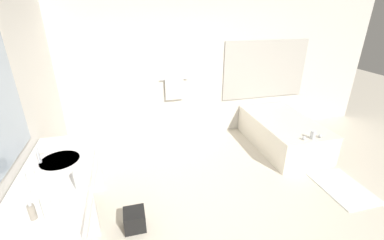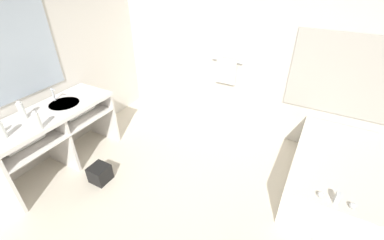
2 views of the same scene
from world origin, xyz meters
The scene contains 11 objects.
ground_plane centered at (0.00, 0.00, 0.00)m, with size 16.00×16.00×0.00m, color beige.
wall_back_with_blinds centered at (0.05, 2.23, 1.34)m, with size 7.40×0.13×2.70m.
vanity_counter centered at (-1.86, 0.10, 0.65)m, with size 0.66×1.62×0.88m.
sink_faucet centered at (-2.04, 0.31, 0.96)m, with size 0.09×0.04×0.18m.
bathtub centered at (1.49, 1.36, 0.28)m, with size 0.96×1.66×0.63m.
water_bottle_1 centered at (-1.96, -0.17, 0.99)m, with size 0.07×0.07×0.23m.
water_bottle_2 centered at (-1.77, -0.51, 0.98)m, with size 0.07×0.07×0.21m.
water_bottle_3 centered at (-1.60, -0.22, 0.98)m, with size 0.07×0.07×0.23m.
soap_dispenser centered at (-1.88, -0.50, 0.94)m, with size 0.05×0.05×0.15m.
waste_bin centered at (-1.18, 0.09, 0.11)m, with size 0.24×0.24×0.22m.
bath_mat centered at (1.66, 0.05, 0.01)m, with size 0.58×0.81×0.02m.
Camera 1 is at (-1.10, -2.20, 2.33)m, focal length 24.00 mm.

